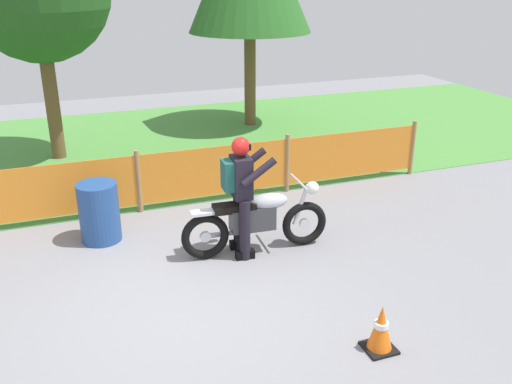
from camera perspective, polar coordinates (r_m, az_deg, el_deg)
name	(u,v)px	position (r m, az deg, el deg)	size (l,w,h in m)	color
ground	(184,309)	(6.79, -7.31, -11.71)	(24.00, 24.00, 0.02)	gray
grass_verge	(114,150)	(12.67, -14.27, 4.17)	(24.00, 7.04, 0.01)	#4C8C3D
barrier_fence	(139,181)	(9.18, -11.87, 1.13)	(10.48, 0.08, 1.05)	#997547
motorcycle_lead	(257,220)	(7.75, 0.09, -2.85)	(2.11, 0.62, 1.00)	black
rider_lead	(241,190)	(7.50, -1.57, 0.19)	(0.70, 0.57, 1.69)	black
traffic_cone	(381,328)	(6.09, 12.60, -13.40)	(0.32, 0.32, 0.53)	black
spare_drum	(99,212)	(8.40, -15.67, -1.99)	(0.58, 0.58, 0.88)	navy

